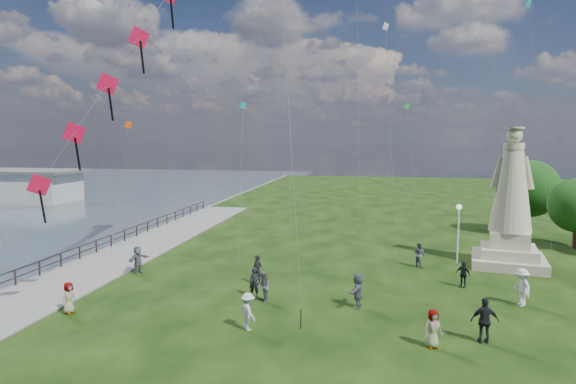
% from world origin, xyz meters
% --- Properties ---
extents(waterfront, '(200.00, 200.00, 1.51)m').
position_xyz_m(waterfront, '(-15.24, 8.99, -0.06)').
color(waterfront, '#304048').
rests_on(waterfront, ground).
extents(statue, '(5.19, 5.19, 9.09)m').
position_xyz_m(statue, '(12.31, 15.98, 3.43)').
color(statue, '#BBB38D').
rests_on(statue, ground).
extents(lamppost, '(0.37, 0.37, 4.00)m').
position_xyz_m(lamppost, '(9.10, 16.01, 2.88)').
color(lamppost, silver).
rests_on(lamppost, ground).
extents(tree_row, '(7.86, 11.98, 6.51)m').
position_xyz_m(tree_row, '(17.83, 24.73, 3.61)').
color(tree_row, '#382314').
rests_on(tree_row, ground).
extents(person_0, '(0.62, 0.47, 1.56)m').
position_xyz_m(person_0, '(-2.59, 6.83, 0.78)').
color(person_0, black).
rests_on(person_0, ground).
extents(person_1, '(0.75, 0.90, 1.59)m').
position_xyz_m(person_1, '(-1.94, 6.10, 0.80)').
color(person_1, '#595960').
rests_on(person_1, ground).
extents(person_2, '(1.14, 1.16, 1.66)m').
position_xyz_m(person_2, '(-1.76, 2.47, 0.83)').
color(person_2, silver).
rests_on(person_2, ground).
extents(person_3, '(1.14, 0.62, 1.89)m').
position_xyz_m(person_3, '(8.14, 2.92, 0.95)').
color(person_3, black).
rests_on(person_3, ground).
extents(person_4, '(0.90, 0.76, 1.57)m').
position_xyz_m(person_4, '(5.99, 2.09, 0.79)').
color(person_4, '#595960').
rests_on(person_4, ground).
extents(person_5, '(1.22, 1.75, 1.73)m').
position_xyz_m(person_5, '(-10.84, 9.84, 0.87)').
color(person_5, '#595960').
rests_on(person_5, ground).
extents(person_6, '(0.73, 0.61, 1.69)m').
position_xyz_m(person_6, '(-2.99, 9.05, 0.84)').
color(person_6, black).
rests_on(person_6, ground).
extents(person_7, '(0.88, 0.95, 1.67)m').
position_xyz_m(person_7, '(6.51, 14.55, 0.83)').
color(person_7, '#595960').
rests_on(person_7, ground).
extents(person_8, '(0.97, 1.35, 1.89)m').
position_xyz_m(person_8, '(10.92, 7.94, 0.94)').
color(person_8, silver).
rests_on(person_8, ground).
extents(person_9, '(0.97, 0.90, 1.51)m').
position_xyz_m(person_9, '(8.56, 10.54, 0.75)').
color(person_9, black).
rests_on(person_9, ground).
extents(person_10, '(0.59, 0.82, 1.53)m').
position_xyz_m(person_10, '(-10.74, 2.86, 0.77)').
color(person_10, '#595960').
rests_on(person_10, ground).
extents(person_11, '(1.00, 1.72, 1.74)m').
position_xyz_m(person_11, '(2.85, 6.17, 0.87)').
color(person_11, '#595960').
rests_on(person_11, ground).
extents(red_kite_train, '(9.61, 9.35, 20.50)m').
position_xyz_m(red_kite_train, '(-7.74, 4.63, 12.77)').
color(red_kite_train, black).
rests_on(red_kite_train, ground).
extents(small_kites, '(30.80, 16.96, 27.83)m').
position_xyz_m(small_kites, '(2.18, 22.66, 14.31)').
color(small_kites, teal).
rests_on(small_kites, ground).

